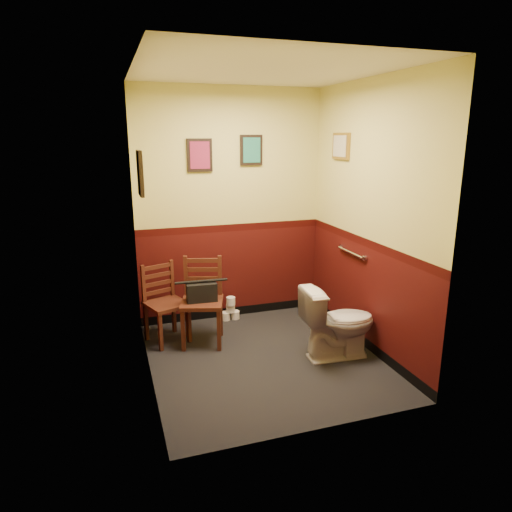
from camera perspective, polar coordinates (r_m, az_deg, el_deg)
The scene contains 17 objects.
floor at distance 4.67m, azimuth 0.98°, elevation -12.71°, with size 2.20×2.40×0.00m, color black.
ceiling at distance 4.18m, azimuth 1.16°, elevation 22.27°, with size 2.20×2.40×0.00m, color silver.
wall_back at distance 5.35m, azimuth -3.20°, elevation 6.09°, with size 2.20×2.70×0.00m, color #3B0C0A.
wall_front at distance 3.14m, azimuth 8.31°, elevation -0.21°, with size 2.20×2.70×0.00m, color #3B0C0A.
wall_left at distance 4.00m, azimuth -14.00°, elevation 2.73°, with size 2.40×2.70×0.00m, color #3B0C0A.
wall_right at distance 4.69m, azimuth 13.88°, elevation 4.47°, with size 2.40×2.70×0.00m, color #3B0C0A.
grab_bar at distance 4.97m, azimuth 11.79°, elevation 0.42°, with size 0.05×0.56×0.06m.
framed_print_back_a at distance 5.20m, azimuth -7.06°, elevation 12.40°, with size 0.28×0.04×0.36m.
framed_print_back_b at distance 5.34m, azimuth -0.59°, elevation 13.10°, with size 0.26×0.04×0.34m.
framed_print_left at distance 4.03m, azimuth -14.26°, elevation 10.00°, with size 0.04×0.30×0.38m.
framed_print_right at distance 5.13m, azimuth 10.56°, elevation 13.35°, with size 0.04×0.34×0.28m.
toilet at distance 4.64m, azimuth 10.24°, elevation -8.21°, with size 0.41×0.74×0.72m, color white.
toilet_brush at distance 4.92m, azimuth 11.91°, elevation -10.72°, with size 0.11×0.11×0.39m.
chair_left at distance 5.00m, azimuth -11.33°, elevation -5.79°, with size 0.50×0.50×0.84m.
chair_right at distance 4.89m, azimuth -6.73°, elevation -5.62°, with size 0.53×0.53×0.92m.
handbag at distance 4.81m, azimuth -6.81°, elevation -4.46°, with size 0.32×0.17×0.23m.
tp_stack at distance 5.55m, azimuth -3.20°, elevation -6.76°, with size 0.22×0.14×0.29m.
Camera 1 is at (-1.37, -3.91, 2.15)m, focal length 32.00 mm.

